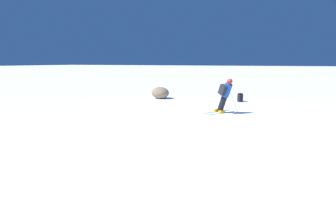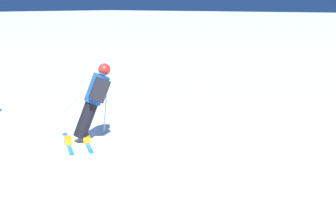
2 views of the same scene
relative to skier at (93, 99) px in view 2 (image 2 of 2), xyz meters
The scene contains 2 objects.
ground_plane 1.34m from the skier, 12.66° to the right, with size 300.00×300.00×0.00m, color white.
skier is the anchor object (origin of this frame).
Camera 2 is at (5.21, 7.03, 2.73)m, focal length 50.00 mm.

